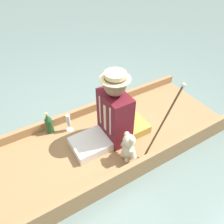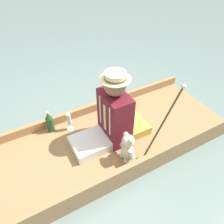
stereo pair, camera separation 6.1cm
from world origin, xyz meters
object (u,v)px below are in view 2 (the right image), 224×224
teddy_bear (127,148)px  champagne_bottle (50,122)px  seated_person (110,117)px  wine_glass (69,120)px  walking_cane (165,119)px

teddy_bear → champagne_bottle: teddy_bear is taller
seated_person → champagne_bottle: bearing=53.2°
wine_glass → walking_cane: 1.16m
teddy_bear → seated_person: bearing=1.9°
walking_cane → champagne_bottle: size_ratio=2.88×
seated_person → teddy_bear: seated_person is taller
seated_person → walking_cane: (-0.44, -0.38, 0.15)m
wine_glass → champagne_bottle: (0.09, 0.22, -0.01)m
seated_person → walking_cane: size_ratio=1.03×
wine_glass → champagne_bottle: champagne_bottle is taller
seated_person → champagne_bottle: (0.48, 0.58, -0.22)m
champagne_bottle → seated_person: bearing=-129.7°
seated_person → wine_glass: (0.39, 0.37, -0.20)m
walking_cane → wine_glass: bearing=42.0°
champagne_bottle → walking_cane: bearing=-133.8°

